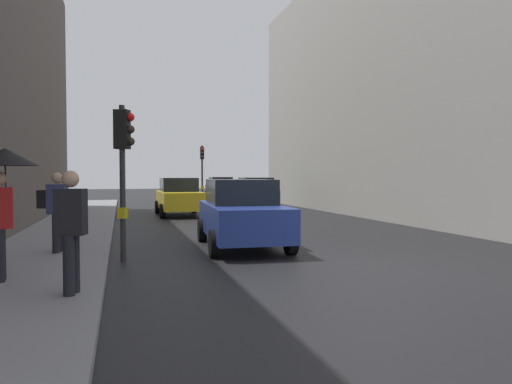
% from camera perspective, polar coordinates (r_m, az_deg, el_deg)
% --- Properties ---
extents(ground_plane, '(120.00, 120.00, 0.00)m').
position_cam_1_polar(ground_plane, '(9.87, 14.56, -8.90)').
color(ground_plane, black).
extents(sidewalk_kerb, '(2.69, 40.00, 0.16)m').
position_cam_1_polar(sidewalk_kerb, '(14.52, -22.55, -5.18)').
color(sidewalk_kerb, gray).
rests_on(sidewalk_kerb, ground).
extents(building_facade_right, '(12.00, 27.10, 12.61)m').
position_cam_1_polar(building_facade_right, '(24.88, 25.45, 12.10)').
color(building_facade_right, '#B2ADA3').
rests_on(building_facade_right, ground).
extents(traffic_light_near_right, '(0.45, 0.34, 3.37)m').
position_cam_1_polar(traffic_light_near_right, '(10.46, -15.95, 4.52)').
color(traffic_light_near_right, '#2D2D2D').
rests_on(traffic_light_near_right, ground).
extents(traffic_light_far_median, '(0.24, 0.43, 3.93)m').
position_cam_1_polar(traffic_light_far_median, '(32.05, -6.62, 3.51)').
color(traffic_light_far_median, '#2D2D2D').
rests_on(traffic_light_far_median, ground).
extents(car_yellow_taxi, '(2.05, 4.21, 1.76)m').
position_cam_1_polar(car_yellow_taxi, '(22.13, -9.40, -0.56)').
color(car_yellow_taxi, yellow).
rests_on(car_yellow_taxi, ground).
extents(car_green_estate, '(2.20, 4.29, 1.76)m').
position_cam_1_polar(car_green_estate, '(26.00, -0.14, -0.16)').
color(car_green_estate, '#2D6038').
rests_on(car_green_estate, ground).
extents(car_blue_van, '(2.23, 4.31, 1.76)m').
position_cam_1_polar(car_blue_van, '(12.09, -1.75, -2.64)').
color(car_blue_van, navy).
rests_on(car_blue_van, ground).
extents(car_red_sedan, '(2.13, 4.26, 1.76)m').
position_cam_1_polar(car_red_sedan, '(37.26, -4.41, 0.48)').
color(car_red_sedan, red).
rests_on(car_red_sedan, ground).
extents(pedestrian_with_umbrella, '(1.00, 1.00, 2.14)m').
position_cam_1_polar(pedestrian_with_umbrella, '(8.49, -28.57, 1.66)').
color(pedestrian_with_umbrella, black).
rests_on(pedestrian_with_umbrella, sidewalk_kerb).
extents(pedestrian_with_grey_backpack, '(0.65, 0.42, 1.77)m').
position_cam_1_polar(pedestrian_with_grey_backpack, '(11.20, -23.37, -1.71)').
color(pedestrian_with_grey_backpack, black).
rests_on(pedestrian_with_grey_backpack, sidewalk_kerb).
extents(pedestrian_in_dark_coat, '(0.45, 0.36, 1.77)m').
position_cam_1_polar(pedestrian_in_dark_coat, '(7.15, -21.73, -3.95)').
color(pedestrian_in_dark_coat, black).
rests_on(pedestrian_in_dark_coat, sidewalk_kerb).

